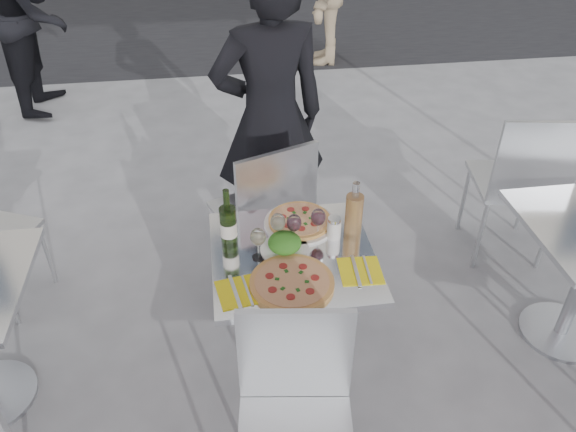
{
  "coord_description": "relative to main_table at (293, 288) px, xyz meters",
  "views": [
    {
      "loc": [
        -0.29,
        -1.9,
        2.35
      ],
      "look_at": [
        0.0,
        0.15,
        0.85
      ],
      "focal_mm": 35.0,
      "sensor_mm": 36.0,
      "label": 1
    }
  ],
  "objects": [
    {
      "name": "napkin_left",
      "position": [
        -0.25,
        -0.21,
        0.21
      ],
      "size": [
        0.21,
        0.21,
        0.01
      ],
      "rotation": [
        0.0,
        0.0,
        0.17
      ],
      "color": "yellow",
      "rests_on": "main_table"
    },
    {
      "name": "wineglass_red_b",
      "position": [
        0.13,
        0.1,
        0.32
      ],
      "size": [
        0.07,
        0.07,
        0.16
      ],
      "color": "white",
      "rests_on": "main_table"
    },
    {
      "name": "street_asphalt",
      "position": [
        0.0,
        6.5,
        -0.54
      ],
      "size": [
        24.0,
        5.0,
        0.0
      ],
      "primitive_type": "cube",
      "color": "black",
      "rests_on": "ground"
    },
    {
      "name": "woman_diner",
      "position": [
        0.02,
        1.01,
        0.38
      ],
      "size": [
        0.73,
        0.54,
        1.83
      ],
      "primitive_type": "imported",
      "rotation": [
        0.0,
        0.0,
        3.31
      ],
      "color": "black",
      "rests_on": "ground"
    },
    {
      "name": "salad_plate",
      "position": [
        -0.03,
        0.03,
        0.25
      ],
      "size": [
        0.22,
        0.22,
        0.09
      ],
      "color": "white",
      "rests_on": "main_table"
    },
    {
      "name": "main_table",
      "position": [
        0.0,
        0.0,
        0.0
      ],
      "size": [
        0.72,
        0.72,
        0.75
      ],
      "color": "#B7BABF",
      "rests_on": "ground"
    },
    {
      "name": "wine_bottle",
      "position": [
        -0.27,
        0.11,
        0.32
      ],
      "size": [
        0.07,
        0.07,
        0.29
      ],
      "color": "#2F4D1C",
      "rests_on": "main_table"
    },
    {
      "name": "wineglass_white_b",
      "position": [
        -0.05,
        0.09,
        0.32
      ],
      "size": [
        0.07,
        0.07,
        0.16
      ],
      "color": "white",
      "rests_on": "main_table"
    },
    {
      "name": "side_chair_rfar",
      "position": [
        1.46,
        0.66,
        0.07
      ],
      "size": [
        0.54,
        0.55,
        1.03
      ],
      "rotation": [
        0.0,
        0.0,
        2.99
      ],
      "color": "silver",
      "rests_on": "ground"
    },
    {
      "name": "chair_far",
      "position": [
        -0.05,
        0.58,
        0.06
      ],
      "size": [
        0.59,
        0.6,
        1.01
      ],
      "rotation": [
        0.0,
        0.0,
        3.51
      ],
      "color": "silver",
      "rests_on": "ground"
    },
    {
      "name": "napkin_right",
      "position": [
        0.27,
        -0.15,
        0.21
      ],
      "size": [
        0.19,
        0.2,
        0.01
      ],
      "rotation": [
        0.0,
        0.0,
        -0.06
      ],
      "color": "yellow",
      "rests_on": "main_table"
    },
    {
      "name": "pizza_far",
      "position": [
        0.07,
        0.21,
        0.23
      ],
      "size": [
        0.34,
        0.34,
        0.03
      ],
      "color": "white",
      "rests_on": "main_table"
    },
    {
      "name": "pizza_near",
      "position": [
        -0.03,
        -0.19,
        0.22
      ],
      "size": [
        0.35,
        0.35,
        0.02
      ],
      "color": "tan",
      "rests_on": "main_table"
    },
    {
      "name": "chair_near",
      "position": [
        -0.09,
        -0.65,
        0.02
      ],
      "size": [
        0.48,
        0.49,
        0.94
      ],
      "rotation": [
        0.0,
        0.0,
        -0.13
      ],
      "color": "silver",
      "rests_on": "ground"
    },
    {
      "name": "wineglass_white_a",
      "position": [
        -0.15,
        -0.0,
        0.32
      ],
      "size": [
        0.07,
        0.07,
        0.16
      ],
      "color": "white",
      "rests_on": "main_table"
    },
    {
      "name": "pedestrian_a",
      "position": [
        -1.85,
        3.49,
        0.33
      ],
      "size": [
        0.71,
        0.89,
        1.75
      ],
      "primitive_type": "imported",
      "rotation": [
        0.0,
        0.0,
        1.51
      ],
      "color": "black",
      "rests_on": "ground"
    },
    {
      "name": "wineglass_red_a",
      "position": [
        0.02,
        0.08,
        0.32
      ],
      "size": [
        0.07,
        0.07,
        0.16
      ],
      "color": "white",
      "rests_on": "main_table"
    },
    {
      "name": "carafe",
      "position": [
        0.29,
        0.09,
        0.33
      ],
      "size": [
        0.08,
        0.08,
        0.29
      ],
      "color": "tan",
      "rests_on": "main_table"
    },
    {
      "name": "ground",
      "position": [
        0.0,
        0.0,
        -0.54
      ],
      "size": [
        80.0,
        80.0,
        0.0
      ],
      "primitive_type": "plane",
      "color": "slate"
    },
    {
      "name": "sugar_shaker",
      "position": [
        0.2,
        0.09,
        0.26
      ],
      "size": [
        0.06,
        0.06,
        0.11
      ],
      "color": "white",
      "rests_on": "main_table"
    }
  ]
}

